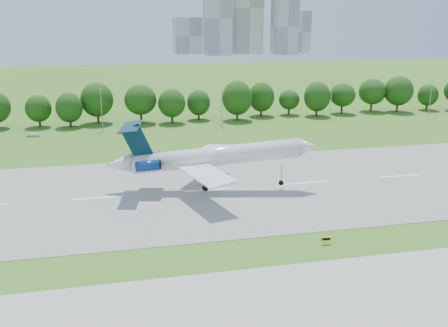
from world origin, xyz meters
TOP-DOWN VIEW (x-y plane):
  - ground at (0.00, 0.00)m, footprint 600.00×600.00m
  - runway at (0.00, 25.00)m, footprint 400.00×45.00m
  - taxiway at (0.00, -18.00)m, footprint 400.00×23.00m
  - tree_line at (0.00, 92.00)m, footprint 288.40×8.40m
  - light_poles at (-2.50, 82.00)m, footprint 175.90×0.25m
  - skyline at (100.16, 390.61)m, footprint 127.00×52.00m
  - airliner at (-0.30, 25.33)m, footprint 39.50×28.31m
  - taxi_sign_centre at (12.29, -1.61)m, footprint 1.59×0.30m
  - service_vehicle_b at (-38.72, 78.99)m, footprint 3.51×1.62m

SIDE VIEW (x-z plane):
  - ground at x=0.00m, z-range 0.00..0.00m
  - runway at x=0.00m, z-range 0.00..0.08m
  - taxiway at x=0.00m, z-range 0.00..0.08m
  - service_vehicle_b at x=-38.72m, z-range 0.00..1.16m
  - taxi_sign_centre at x=12.29m, z-range 0.27..1.38m
  - tree_line at x=0.00m, z-range 0.99..11.39m
  - light_poles at x=-2.50m, z-range 0.24..12.43m
  - airliner at x=-0.30m, z-range 0.37..12.75m
  - skyline at x=100.16m, z-range -9.54..70.46m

